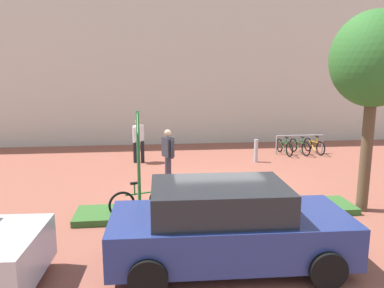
% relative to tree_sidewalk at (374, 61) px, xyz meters
% --- Properties ---
extents(ground_plane, '(60.00, 60.00, 0.00)m').
position_rel_tree_sidewalk_xyz_m(ground_plane, '(-3.47, 2.23, -3.75)').
color(ground_plane, brown).
extents(building_facade, '(28.00, 1.20, 10.00)m').
position_rel_tree_sidewalk_xyz_m(building_facade, '(-3.47, 10.19, 1.25)').
color(building_facade, beige).
rests_on(building_facade, ground).
extents(planter_strip, '(7.00, 1.10, 0.16)m').
position_rel_tree_sidewalk_xyz_m(planter_strip, '(-3.72, 0.18, -3.67)').
color(planter_strip, '#336028').
rests_on(planter_strip, ground).
extents(tree_sidewalk, '(2.09, 2.09, 4.96)m').
position_rel_tree_sidewalk_xyz_m(tree_sidewalk, '(0.00, 0.00, 0.00)').
color(tree_sidewalk, brown).
rests_on(tree_sidewalk, ground).
extents(parking_sign_post, '(0.09, 0.36, 2.61)m').
position_rel_tree_sidewalk_xyz_m(parking_sign_post, '(-5.66, 0.18, -2.06)').
color(parking_sign_post, '#2D7238').
rests_on(parking_sign_post, ground).
extents(bike_at_sign, '(1.62, 0.61, 0.86)m').
position_rel_tree_sidewalk_xyz_m(bike_at_sign, '(-5.60, 0.33, -3.41)').
color(bike_at_sign, black).
rests_on(bike_at_sign, ground).
extents(bike_rack_cluster, '(2.11, 1.61, 0.83)m').
position_rel_tree_sidewalk_xyz_m(bike_rack_cluster, '(1.04, 6.72, -3.41)').
color(bike_rack_cluster, '#99999E').
rests_on(bike_rack_cluster, ground).
extents(bollard_steel, '(0.16, 0.16, 0.90)m').
position_rel_tree_sidewalk_xyz_m(bollard_steel, '(-1.25, 5.46, -3.30)').
color(bollard_steel, '#ADADB2').
rests_on(bollard_steel, ground).
extents(person_shirt_blue, '(0.43, 0.50, 1.72)m').
position_rel_tree_sidewalk_xyz_m(person_shirt_blue, '(-5.82, 5.88, -2.77)').
color(person_shirt_blue, black).
rests_on(person_shirt_blue, ground).
extents(person_suited_dark, '(0.40, 0.55, 1.72)m').
position_rel_tree_sidewalk_xyz_m(person_suited_dark, '(-4.82, 3.06, -2.77)').
color(person_suited_dark, '#383342').
rests_on(person_suited_dark, ground).
extents(car_navy_sedan, '(4.35, 2.12, 1.54)m').
position_rel_tree_sidewalk_xyz_m(car_navy_sedan, '(-4.02, -2.36, -3.00)').
color(car_navy_sedan, navy).
rests_on(car_navy_sedan, ground).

